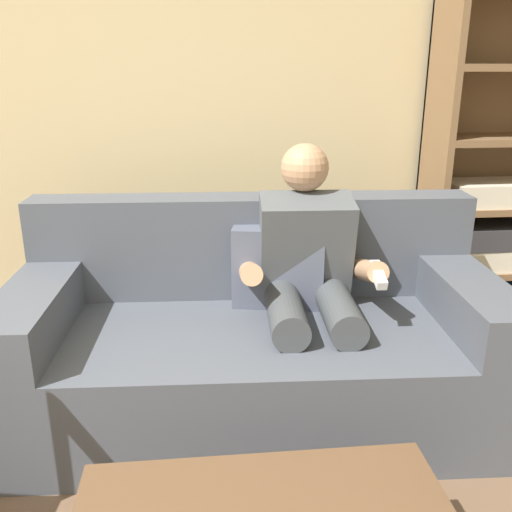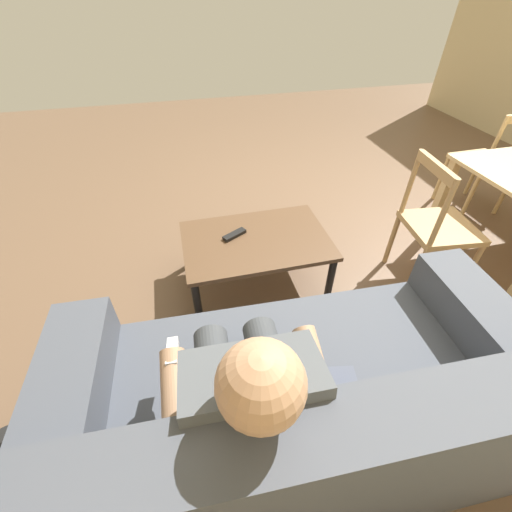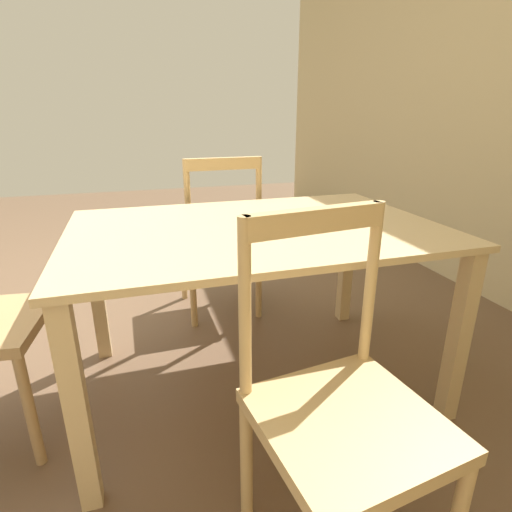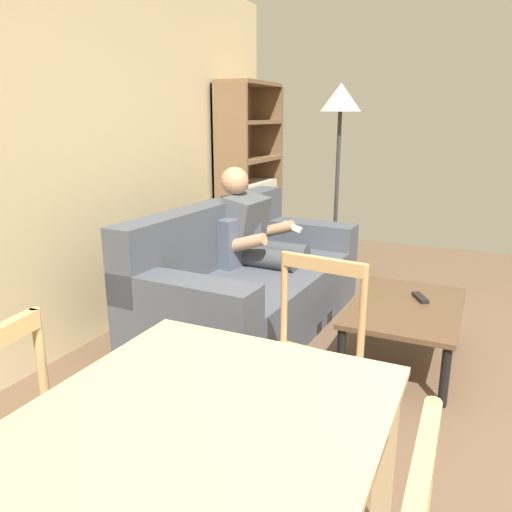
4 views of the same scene
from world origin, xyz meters
name	(u,v)px [view 3 (image 3 of 4)]	position (x,y,z in m)	size (l,w,h in m)	color
wall_side	(462,86)	(-3.04, 0.00, 1.31)	(0.12, 5.54, 2.62)	#C8B586
dining_table	(256,249)	(-1.30, 0.96, 0.63)	(1.42, 0.95, 0.73)	#D1B27F
dining_chair_near_wall	(341,411)	(-1.29, 1.71, 0.45)	(0.47, 0.47, 0.93)	tan
dining_chair_by_doorway	(219,238)	(-1.30, 0.22, 0.46)	(0.43, 0.43, 0.93)	tan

